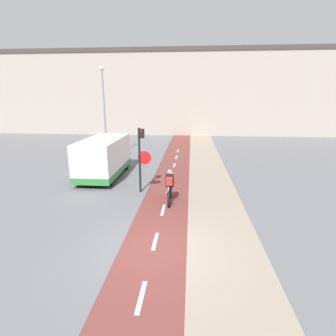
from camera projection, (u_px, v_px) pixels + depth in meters
ground_plane at (153, 250)px, 8.17m from camera, size 120.00×120.00×0.00m
bike_lane at (153, 250)px, 8.18m from camera, size 2.10×60.00×0.02m
sidewalk_strip at (226, 253)px, 7.97m from camera, size 2.40×60.00×0.05m
building_row_background at (183, 93)px, 33.37m from camera, size 60.00×5.20×10.16m
traffic_light_pole at (141, 153)px, 12.66m from camera, size 0.67×0.25×3.22m
street_lamp_far at (104, 103)px, 19.67m from camera, size 0.36×0.36×6.81m
cyclist_near at (170, 187)px, 11.66m from camera, size 0.46×1.74×1.55m
van at (104, 158)px, 15.50m from camera, size 2.03×4.89×2.28m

